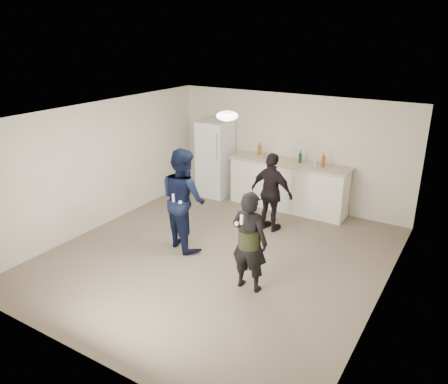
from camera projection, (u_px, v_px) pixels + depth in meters
The scene contains 21 objects.
floor at pixel (218, 256), 7.76m from camera, with size 6.00×6.00×0.00m, color #6B5B4C.
ceiling at pixel (217, 116), 6.88m from camera, with size 6.00×6.00×0.00m, color silver.
wall_back at pixel (290, 150), 9.71m from camera, with size 6.00×6.00×0.00m, color beige.
wall_front at pixel (76, 268), 4.92m from camera, with size 6.00×6.00×0.00m, color beige.
wall_left at pixel (101, 165), 8.67m from camera, with size 6.00×6.00×0.00m, color beige.
wall_right at pixel (387, 226), 5.97m from camera, with size 6.00×6.00×0.00m, color beige.
counter at pixel (288, 186), 9.64m from camera, with size 2.60×0.56×1.05m, color white.
counter_top at pixel (289, 163), 9.45m from camera, with size 2.68×0.64×0.04m, color #C5B399.
fridge at pixel (215, 159), 10.36m from camera, with size 0.70×0.70×1.80m, color white.
fridge_handle at pixel (217, 147), 9.79m from camera, with size 0.02×0.02×0.60m, color silver.
ceiling_dome at pixel (227, 116), 7.14m from camera, with size 0.36×0.36×0.16m, color white.
shaker at pixel (264, 155), 9.64m from camera, with size 0.08×0.08×0.17m, color #A9A9AD.
man at pixel (183, 199), 7.80m from camera, with size 0.90×0.70×1.86m, color #0E193E.
woman at pixel (249, 241), 6.54m from camera, with size 0.58×0.38×1.59m, color black.
camo_shorts at pixel (250, 238), 6.52m from camera, with size 0.34×0.34×0.28m, color #2D3417.
spectator at pixel (272, 193), 8.51m from camera, with size 0.93×0.39×1.58m, color black.
remote_man at pixel (174, 198), 7.54m from camera, with size 0.04×0.04×0.15m, color white.
nunchuk_man at pixel (180, 202), 7.53m from camera, with size 0.07×0.07×0.07m, color white.
remote_woman at pixel (242, 220), 6.18m from camera, with size 0.04×0.04×0.15m, color white.
nunchuk_woman at pixel (237, 224), 6.29m from camera, with size 0.07×0.07×0.07m, color white.
bottle_cluster at pixel (296, 157), 9.39m from camera, with size 1.63×0.22×0.23m.
Camera 1 is at (3.69, -5.80, 3.77)m, focal length 35.00 mm.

